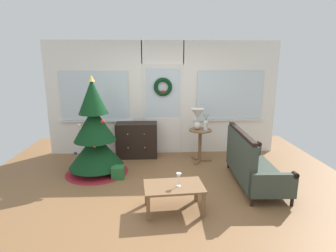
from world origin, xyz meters
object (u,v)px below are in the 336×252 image
Objects in this scene: table_lamp at (198,116)px; flower_vase at (206,125)px; dresser_cabinet at (137,140)px; wine_glass at (179,177)px; settee_sofa at (250,164)px; side_table at (200,139)px; coffee_table at (174,189)px; christmas_tree at (95,138)px; gift_box at (118,172)px.

flower_vase is at bearing -32.01° from table_lamp.
wine_glass is (0.75, -2.33, 0.14)m from dresser_cabinet.
dresser_cabinet is at bearing 107.87° from wine_glass.
settee_sofa is 4.66× the size of flower_vase.
table_lamp reaches higher than settee_sofa.
wine_glass is at bearing -110.58° from flower_vase.
settee_sofa reaches higher than side_table.
dresser_cabinet is 1.58m from flower_vase.
coffee_table is (-0.78, -1.88, -0.49)m from flower_vase.
table_lamp is (-0.06, 0.04, 0.49)m from side_table.
christmas_tree is 0.79m from gift_box.
coffee_table is at bearing -112.61° from flower_vase.
christmas_tree reaches higher than side_table.
dresser_cabinet is 1.28× the size of side_table.
wine_glass is at bearing -107.38° from side_table.
side_table reaches higher than gift_box.
dresser_cabinet is 2.58× the size of flower_vase.
settee_sofa is 7.18× the size of gift_box.
dresser_cabinet is 4.63× the size of wine_glass.
table_lamp reaches higher than side_table.
christmas_tree is at bearing -129.65° from dresser_cabinet.
settee_sofa is 1.85× the size of coffee_table.
coffee_table is (-0.68, -1.94, -0.17)m from side_table.
wine_glass is at bearing -72.13° from dresser_cabinet.
christmas_tree reaches higher than table_lamp.
coffee_table is (-1.38, -0.80, -0.05)m from settee_sofa.
dresser_cabinet is at bearing 50.35° from christmas_tree.
settee_sofa is (2.06, -1.50, -0.01)m from dresser_cabinet.
wine_glass is (-1.31, -0.83, 0.15)m from settee_sofa.
side_table is at bearing -14.92° from dresser_cabinet.
wine_glass reaches higher than coffee_table.
flower_vase is at bearing 67.39° from coffee_table.
gift_box is at bearing -154.01° from side_table.
dresser_cabinet reaches higher than side_table.
christmas_tree reaches higher than dresser_cabinet.
coffee_table is at bearing -107.46° from table_lamp.
dresser_cabinet is 2.05× the size of table_lamp.
dresser_cabinet is 2.45m from wine_glass.
flower_vase reaches higher than gift_box.
gift_box is at bearing -156.98° from flower_vase.
settee_sofa is 1.60m from coffee_table.
gift_box is at bearing 131.30° from wine_glass.
side_table is at bearing 72.62° from wine_glass.
settee_sofa is at bearing -36.02° from dresser_cabinet.
flower_vase is 2.09m from coffee_table.
dresser_cabinet is 2.55m from settee_sofa.
wine_glass is at bearing -147.83° from settee_sofa.
flower_vase is 0.40× the size of coffee_table.
dresser_cabinet is at bearing 166.07° from table_lamp.
christmas_tree is 1.16m from dresser_cabinet.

